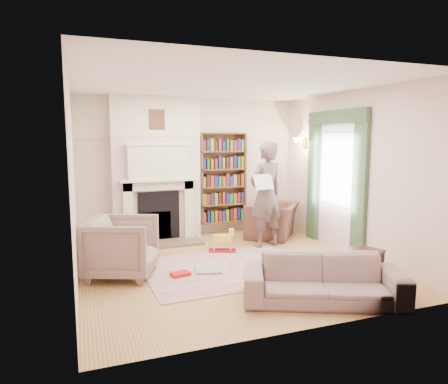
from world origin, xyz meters
name	(u,v)px	position (x,y,z in m)	size (l,w,h in m)	color
floor	(229,266)	(0.00, 0.00, 0.00)	(4.50, 4.50, 0.00)	olive
ceiling	(230,84)	(0.00, 0.00, 2.80)	(4.50, 4.50, 0.00)	white
wall_back	(191,168)	(0.00, 2.25, 1.40)	(4.50, 4.50, 0.00)	beige
wall_front	(309,199)	(0.00, -2.25, 1.40)	(4.50, 4.50, 0.00)	beige
wall_left	(73,184)	(-2.25, 0.00, 1.40)	(4.50, 4.50, 0.00)	beige
wall_right	(351,173)	(2.25, 0.00, 1.40)	(4.50, 4.50, 0.00)	beige
fireplace	(156,170)	(-0.75, 2.05, 1.39)	(1.70, 0.58, 2.80)	beige
bookcase	(223,178)	(0.65, 2.12, 1.18)	(1.00, 0.24, 1.85)	brown
window	(337,169)	(2.23, 0.40, 1.45)	(0.02, 0.90, 1.30)	silver
curtain_left	(360,187)	(2.20, -0.30, 1.20)	(0.07, 0.32, 2.40)	#344E32
curtain_right	(313,179)	(2.20, 1.10, 1.20)	(0.07, 0.32, 2.40)	#344E32
pelmet	(336,117)	(2.19, 0.40, 2.38)	(0.09, 1.70, 0.24)	#344E32
wall_sconce	(296,143)	(2.03, 1.50, 1.90)	(0.20, 0.24, 0.24)	gold
rug	(227,268)	(-0.08, -0.11, 0.01)	(2.53, 1.95, 0.01)	beige
armchair_reading	(272,220)	(1.50, 1.46, 0.35)	(1.07, 0.93, 0.70)	#442824
armchair_left	(122,247)	(-1.63, 0.12, 0.43)	(0.93, 0.95, 0.87)	gray
sofa	(323,279)	(0.60, -1.67, 0.28)	(1.94, 0.76, 0.57)	gray
man_reading	(266,195)	(1.05, 0.86, 0.98)	(0.71, 0.47, 1.95)	#584846
newspaper	(264,182)	(0.90, 0.66, 1.24)	(0.40, 0.02, 0.28)	white
coffee_table	(358,267)	(1.42, -1.30, 0.23)	(0.70, 0.45, 0.45)	#351C12
paraffin_heater	(146,233)	(-1.07, 1.50, 0.28)	(0.24, 0.24, 0.55)	#B5B7BE
rocking_horse	(222,241)	(0.16, 0.76, 0.21)	(0.48, 0.19, 0.42)	yellow
board_game	(209,270)	(-0.38, -0.13, 0.03)	(0.39, 0.39, 0.03)	#E4CA50
game_box_lid	(180,274)	(-0.84, -0.19, 0.04)	(0.27, 0.18, 0.05)	#B31415
comic_annuals	(251,273)	(0.17, -0.48, 0.02)	(0.45, 0.58, 0.02)	red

